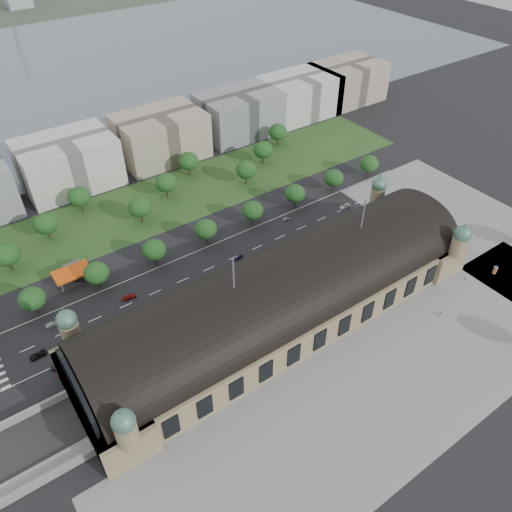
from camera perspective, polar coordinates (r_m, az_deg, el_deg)
ground at (r=182.65m, az=2.98°, el=-6.94°), size 900.00×900.00×0.00m
station at (r=175.31m, az=3.09°, el=-4.64°), size 150.00×48.40×44.30m
plaza_south at (r=168.77m, az=15.23°, el=-14.20°), size 190.00×48.00×0.12m
plaza_east at (r=245.78m, az=22.43°, el=3.72°), size 56.00×100.00×0.12m
road_slab at (r=198.39m, az=-8.36°, el=-2.77°), size 260.00×26.00×0.10m
grass_belt at (r=240.46m, az=-13.63°, el=5.01°), size 300.00×45.00×0.10m
petrol_station at (r=209.22m, az=-20.21°, el=-1.53°), size 14.00×13.00×5.05m
lake at (r=424.01m, az=-23.81°, el=18.38°), size 700.00×320.00×0.08m
office_3 at (r=264.26m, az=-20.65°, el=9.93°), size 45.00×32.00×24.00m
office_4 at (r=278.05m, az=-10.85°, el=13.32°), size 45.00×32.00×24.00m
office_5 at (r=299.66m, az=-2.01°, el=15.98°), size 45.00×32.00×24.00m
office_6 at (r=324.50m, az=4.95°, el=17.78°), size 45.00×32.00×24.00m
office_7 at (r=349.98m, az=10.33°, el=18.99°), size 45.00×32.00×24.00m
tree_row_2 at (r=195.43m, az=-24.23°, el=-4.47°), size 9.60×9.60×11.52m
tree_row_3 at (r=197.84m, az=-17.77°, el=-1.85°), size 9.60×9.60×11.52m
tree_row_4 at (r=203.09m, az=-11.57°, el=0.70°), size 9.60×9.60×11.52m
tree_row_5 at (r=210.95m, az=-5.76°, el=3.08°), size 9.60×9.60×11.52m
tree_row_6 at (r=221.15m, az=-0.40°, el=5.24°), size 9.60×9.60×11.52m
tree_row_7 at (r=233.38m, az=4.48°, el=7.15°), size 9.60×9.60×11.52m
tree_row_8 at (r=247.34m, az=8.87°, el=8.81°), size 9.60×9.60×11.52m
tree_row_9 at (r=262.75m, az=12.80°, el=10.25°), size 9.60×9.60×11.52m
tree_belt_3 at (r=218.87m, az=-26.62°, el=0.14°), size 10.40×10.40×12.48m
tree_belt_4 at (r=230.17m, az=-22.92°, el=3.44°), size 10.40×10.40×12.48m
tree_belt_5 at (r=243.03m, az=-19.56°, el=6.41°), size 10.40×10.40×12.48m
tree_belt_6 at (r=227.88m, az=-13.12°, el=5.43°), size 10.40×10.40×12.48m
tree_belt_7 at (r=243.25m, az=-10.27°, el=8.24°), size 10.40×10.40×12.48m
tree_belt_8 at (r=259.66m, az=-7.73°, el=10.69°), size 10.40×10.40×12.48m
tree_belt_9 at (r=249.90m, az=-1.15°, el=9.82°), size 10.40×10.40×12.48m
tree_belt_10 at (r=268.06m, az=0.80°, el=12.04°), size 10.40×10.40×12.48m
tree_belt_11 at (r=286.84m, az=2.52°, el=13.96°), size 10.40×10.40×12.48m
traffic_car_1 at (r=192.92m, az=-22.22°, el=-7.24°), size 4.77×1.78×1.56m
traffic_car_2 at (r=184.86m, az=-23.67°, el=-10.33°), size 5.64×2.82×1.53m
traffic_car_3 at (r=194.46m, az=-14.28°, el=-4.54°), size 5.49×2.45×1.56m
traffic_car_4 at (r=205.85m, az=-2.04°, el=-0.18°), size 4.32×2.18×1.41m
traffic_car_5 at (r=227.78m, az=3.55°, el=4.22°), size 4.02×1.84×1.28m
traffic_car_6 at (r=239.40m, az=10.09°, el=5.62°), size 5.70×2.97×1.53m
parked_car_0 at (r=179.66m, az=-21.84°, el=-11.50°), size 4.72×3.30×1.47m
parked_car_1 at (r=177.02m, az=-21.07°, el=-12.20°), size 6.07×4.54×1.53m
parked_car_2 at (r=178.36m, az=-21.27°, el=-11.78°), size 5.47×4.17×1.48m
parked_car_3 at (r=185.49m, az=-10.14°, el=-6.47°), size 4.07×3.57×1.33m
parked_car_4 at (r=182.83m, az=-9.54°, el=-7.18°), size 5.12×3.25×1.59m
parked_car_5 at (r=185.47m, az=-8.22°, el=-6.19°), size 5.23×4.81×1.36m
parked_car_6 at (r=189.48m, az=-5.87°, el=-4.67°), size 5.62×4.67×1.54m
bus_west at (r=193.02m, az=-4.41°, el=-3.13°), size 12.89×3.42×3.57m
bus_mid at (r=201.52m, az=0.66°, el=-0.81°), size 12.40×3.06×3.44m
bus_east at (r=203.79m, az=1.72°, el=-0.35°), size 10.95×2.65×3.05m
advertising_column at (r=219.88m, az=25.64°, el=-1.47°), size 1.72×1.72×3.25m
pedestrian_0 at (r=193.88m, az=20.29°, el=-6.25°), size 1.06×0.87×1.89m
pedestrian_2 at (r=212.14m, az=22.79°, el=-2.46°), size 0.52×0.82×1.62m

